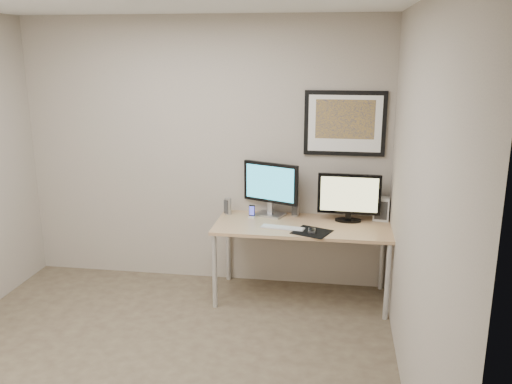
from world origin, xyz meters
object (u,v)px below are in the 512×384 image
(monitor_tv, at_px, (349,196))
(speaker_right, at_px, (295,206))
(keyboard, at_px, (283,228))
(monitor_large, at_px, (271,187))
(fan_unit, at_px, (381,209))
(speaker_left, at_px, (228,206))
(desk, at_px, (302,231))
(phone_dock, at_px, (252,211))
(framed_art, at_px, (345,123))

(monitor_tv, distance_m, speaker_right, 0.53)
(speaker_right, relative_size, keyboard, 0.47)
(monitor_large, height_order, speaker_right, monitor_large)
(monitor_tv, bearing_deg, fan_unit, 16.72)
(monitor_large, relative_size, speaker_left, 3.39)
(desk, relative_size, monitor_large, 2.95)
(fan_unit, bearing_deg, speaker_left, -172.23)
(phone_dock, height_order, fan_unit, fan_unit)
(speaker_left, relative_size, fan_unit, 0.73)
(speaker_right, height_order, fan_unit, fan_unit)
(framed_art, distance_m, speaker_right, 0.91)
(framed_art, height_order, speaker_left, framed_art)
(monitor_tv, bearing_deg, phone_dock, -177.13)
(keyboard, bearing_deg, speaker_left, 157.10)
(monitor_tv, height_order, speaker_right, monitor_tv)
(monitor_large, bearing_deg, desk, -14.03)
(framed_art, relative_size, speaker_right, 4.05)
(monitor_large, xyz_separation_m, phone_dock, (-0.17, -0.09, -0.22))
(keyboard, bearing_deg, monitor_large, 121.89)
(speaker_right, height_order, phone_dock, speaker_right)
(fan_unit, bearing_deg, phone_dock, -168.37)
(monitor_tv, height_order, fan_unit, monitor_tv)
(monitor_large, relative_size, keyboard, 1.39)
(keyboard, distance_m, fan_unit, 0.97)
(speaker_right, bearing_deg, phone_dock, -161.51)
(desk, distance_m, speaker_right, 0.32)
(speaker_left, height_order, speaker_right, speaker_right)
(framed_art, relative_size, monitor_large, 1.38)
(monitor_tv, distance_m, keyboard, 0.69)
(fan_unit, bearing_deg, monitor_large, -172.79)
(monitor_large, distance_m, phone_dock, 0.29)
(speaker_left, height_order, phone_dock, speaker_left)
(desk, xyz_separation_m, speaker_left, (-0.74, 0.21, 0.15))
(monitor_large, height_order, phone_dock, monitor_large)
(desk, height_order, speaker_right, speaker_right)
(speaker_left, xyz_separation_m, keyboard, (0.57, -0.35, -0.07))
(monitor_large, xyz_separation_m, monitor_tv, (0.74, -0.08, -0.05))
(desk, relative_size, monitor_tv, 2.77)
(speaker_left, distance_m, speaker_right, 0.65)
(speaker_left, height_order, keyboard, speaker_left)
(framed_art, bearing_deg, fan_unit, -14.58)
(monitor_tv, xyz_separation_m, phone_dock, (-0.90, -0.02, -0.18))
(framed_art, xyz_separation_m, speaker_left, (-1.09, -0.12, -0.81))
(desk, distance_m, phone_dock, 0.52)
(desk, xyz_separation_m, monitor_large, (-0.32, 0.23, 0.35))
(speaker_right, distance_m, fan_unit, 0.81)
(monitor_large, relative_size, speaker_right, 2.93)
(speaker_left, relative_size, keyboard, 0.41)
(monitor_tv, xyz_separation_m, speaker_left, (-1.15, 0.06, -0.16))
(desk, xyz_separation_m, keyboard, (-0.17, -0.14, 0.07))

